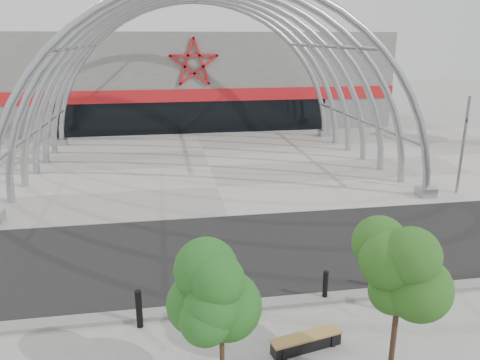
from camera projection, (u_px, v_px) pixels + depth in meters
ground at (262, 301)px, 14.03m from camera, size 140.00×140.00×0.00m
road at (242, 251)px, 17.32m from camera, size 140.00×7.00×0.02m
forecourt at (209, 166)px, 28.63m from camera, size 60.00×17.00×0.04m
kerb at (264, 304)px, 13.77m from camera, size 60.00×0.50×0.12m
arena_building at (189, 77)px, 44.40m from camera, size 34.00×15.24×8.00m
vault_canopy at (209, 166)px, 28.64m from camera, size 20.80×15.80×20.36m
signal_pole at (463, 144)px, 22.98m from camera, size 0.35×0.68×4.91m
street_tree_0 at (221, 302)px, 9.54m from camera, size 1.48×1.48×3.36m
street_tree_1 at (400, 279)px, 9.96m from camera, size 1.56×1.56×3.70m
bench_1 at (306, 342)px, 11.82m from camera, size 1.94×0.81×0.40m
bollard_0 at (139, 309)px, 12.64m from camera, size 0.18×0.18×1.10m
bollard_1 at (200, 313)px, 12.61m from camera, size 0.15×0.15×0.94m
bollard_2 at (325, 286)px, 13.96m from camera, size 0.15×0.15×0.96m
bollard_3 at (392, 295)px, 13.38m from camera, size 0.16×0.16×1.02m
bollard_4 at (396, 276)px, 14.47m from camera, size 0.16×0.16×1.02m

